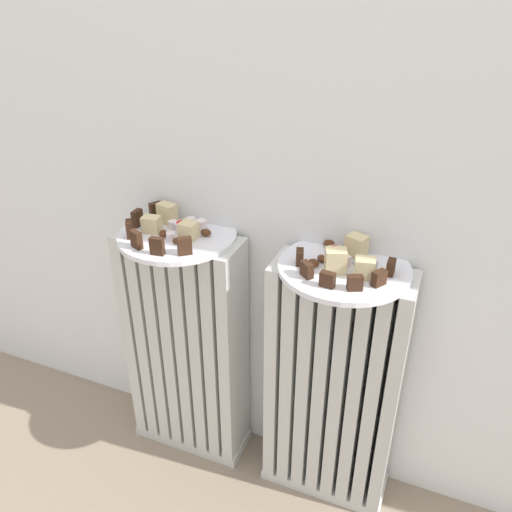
{
  "coord_description": "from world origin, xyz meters",
  "views": [
    {
      "loc": [
        0.39,
        -0.68,
        1.24
      ],
      "look_at": [
        0.0,
        0.28,
        0.67
      ],
      "focal_mm": 36.16,
      "sensor_mm": 36.0,
      "label": 1
    }
  ],
  "objects": [
    {
      "name": "radiator_left",
      "position": [
        -0.21,
        0.28,
        0.33
      ],
      "size": [
        0.33,
        0.13,
        0.68
      ],
      "color": "silver",
      "rests_on": "ground_plane"
    },
    {
      "name": "radiator_right",
      "position": [
        0.21,
        0.28,
        0.33
      ],
      "size": [
        0.33,
        0.13,
        0.68
      ],
      "color": "silver",
      "rests_on": "ground_plane"
    },
    {
      "name": "plate_left",
      "position": [
        -0.21,
        0.28,
        0.68
      ],
      "size": [
        0.29,
        0.29,
        0.01
      ],
      "primitive_type": "cylinder",
      "color": "white",
      "rests_on": "radiator_left"
    },
    {
      "name": "plate_right",
      "position": [
        0.21,
        0.28,
        0.68
      ],
      "size": [
        0.29,
        0.29,
        0.01
      ],
      "primitive_type": "cylinder",
      "color": "white",
      "rests_on": "radiator_right"
    },
    {
      "name": "dark_cake_slice_left_0",
      "position": [
        -0.3,
        0.34,
        0.71
      ],
      "size": [
        0.03,
        0.03,
        0.04
      ],
      "primitive_type": "cube",
      "rotation": [
        0.0,
        0.0,
        -2.12
      ],
      "color": "#382114",
      "rests_on": "plate_left"
    },
    {
      "name": "dark_cake_slice_left_1",
      "position": [
        -0.32,
        0.28,
        0.71
      ],
      "size": [
        0.01,
        0.03,
        0.04
      ],
      "primitive_type": "cube",
      "rotation": [
        0.0,
        0.0,
        -1.56
      ],
      "color": "#382114",
      "rests_on": "plate_left"
    },
    {
      "name": "dark_cake_slice_left_2",
      "position": [
        -0.3,
        0.22,
        0.71
      ],
      "size": [
        0.03,
        0.03,
        0.04
      ],
      "primitive_type": "cube",
      "rotation": [
        0.0,
        0.0,
        -1.0
      ],
      "color": "#382114",
      "rests_on": "plate_left"
    },
    {
      "name": "dark_cake_slice_left_3",
      "position": [
        -0.25,
        0.18,
        0.71
      ],
      "size": [
        0.03,
        0.03,
        0.04
      ],
      "primitive_type": "cube",
      "rotation": [
        0.0,
        0.0,
        -0.44
      ],
      "color": "#382114",
      "rests_on": "plate_left"
    },
    {
      "name": "dark_cake_slice_left_4",
      "position": [
        -0.19,
        0.17,
        0.71
      ],
      "size": [
        0.03,
        0.02,
        0.04
      ],
      "primitive_type": "cube",
      "rotation": [
        0.0,
        0.0,
        0.12
      ],
      "color": "#382114",
      "rests_on": "plate_left"
    },
    {
      "name": "dark_cake_slice_left_5",
      "position": [
        -0.14,
        0.19,
        0.71
      ],
      "size": [
        0.03,
        0.03,
        0.04
      ],
      "primitive_type": "cube",
      "rotation": [
        0.0,
        0.0,
        0.68
      ],
      "color": "#382114",
      "rests_on": "plate_left"
    },
    {
      "name": "marble_cake_slice_left_0",
      "position": [
        -0.17,
        0.27,
        0.71
      ],
      "size": [
        0.04,
        0.04,
        0.04
      ],
      "primitive_type": "cube",
      "rotation": [
        0.0,
        0.0,
        -0.05
      ],
      "color": "beige",
      "rests_on": "plate_left"
    },
    {
      "name": "marble_cake_slice_left_1",
      "position": [
        -0.26,
        0.32,
        0.72
      ],
      "size": [
        0.05,
        0.04,
        0.05
      ],
      "primitive_type": "cube",
      "rotation": [
        0.0,
        0.0,
        -0.23
      ],
      "color": "beige",
      "rests_on": "plate_left"
    },
    {
      "name": "marble_cake_slice_left_2",
      "position": [
        -0.27,
        0.26,
        0.71
      ],
      "size": [
        0.05,
        0.04,
        0.04
      ],
      "primitive_type": "cube",
      "rotation": [
        0.0,
        0.0,
        0.17
      ],
      "color": "beige",
      "rests_on": "plate_left"
    },
    {
      "name": "turkish_delight_left_0",
      "position": [
        -0.23,
        0.3,
        0.7
      ],
      "size": [
        0.03,
        0.03,
        0.02
      ],
      "primitive_type": "cube",
      "rotation": [
        0.0,
        0.0,
        1.03
      ],
      "color": "white",
      "rests_on": "plate_left"
    },
    {
      "name": "turkish_delight_left_1",
      "position": [
        -0.16,
        0.32,
        0.7
      ],
      "size": [
        0.03,
        0.03,
        0.02
      ],
      "primitive_type": "cube",
      "rotation": [
        0.0,
        0.0,
        1.17
      ],
      "color": "white",
      "rests_on": "plate_left"
    },
    {
      "name": "turkish_delight_left_2",
      "position": [
        -0.2,
        0.24,
        0.7
      ],
      "size": [
        0.03,
        0.03,
        0.02
      ],
      "primitive_type": "cube",
      "rotation": [
        0.0,
        0.0,
        0.53
      ],
      "color": "white",
      "rests_on": "plate_left"
    },
    {
      "name": "turkish_delight_left_3",
      "position": [
        -0.19,
        0.33,
        0.7
      ],
      "size": [
        0.03,
        0.03,
        0.02
      ],
      "primitive_type": "cube",
      "rotation": [
        0.0,
        0.0,
        0.73
      ],
      "color": "white",
      "rests_on": "plate_left"
    },
    {
      "name": "medjool_date_left_0",
      "position": [
        -0.18,
        0.23,
        0.7
      ],
      "size": [
        0.03,
        0.02,
        0.02
      ],
      "primitive_type": "ellipsoid",
      "rotation": [
        0.0,
        0.0,
        0.46
      ],
      "color": "#4C2814",
      "rests_on": "plate_left"
    },
    {
      "name": "medjool_date_left_1",
      "position": [
        -0.13,
        0.29,
        0.7
      ],
      "size": [
        0.03,
        0.02,
        0.02
      ],
      "primitive_type": "ellipsoid",
      "rotation": [
        0.0,
        0.0,
        0.11
      ],
      "color": "#4C2814",
      "rests_on": "plate_left"
    },
    {
      "name": "medjool_date_left_2",
      "position": [
        -0.23,
        0.25,
        0.7
      ],
      "size": [
        0.03,
        0.03,
        0.02
      ],
      "primitive_type": "ellipsoid",
      "rotation": [
        0.0,
        0.0,
        1.91
      ],
      "color": "#4C2814",
      "rests_on": "plate_left"
    },
    {
      "name": "jam_bowl_left",
      "position": [
        -0.2,
        0.29,
        0.7
      ],
      "size": [
        0.04,
        0.04,
        0.02
      ],
      "color": "white",
      "rests_on": "plate_left"
    },
    {
      "name": "dark_cake_slice_right_0",
      "position": [
        0.11,
        0.25,
        0.71
      ],
      "size": [
        0.02,
        0.03,
        0.03
      ],
      "primitive_type": "cube",
      "rotation": [
        0.0,
        0.0,
        -1.27
      ],
      "color": "#382114",
      "rests_on": "plate_right"
    },
    {
      "name": "dark_cake_slice_right_1",
      "position": [
        0.14,
        0.21,
        0.71
      ],
      "size": [
        0.03,
        0.03,
        0.03
      ],
      "primitive_type": "cube",
      "rotation": [
        0.0,
        0.0,
        -0.7
      ],
      "color": "#382114",
      "rests_on": "plate_right"
    },
    {
      "name": "dark_cake_slice_right_2",
      "position": [
        0.19,
        0.18,
        0.71
      ],
      "size": [
        0.03,
        0.02,
        0.03
      ],
      "primitive_type": "cube",
      "rotation": [
        0.0,
        0.0,
        -0.13
      ],
      "color": "#382114",
      "rests_on": "plate_right"
    },
    {
      "name": "dark_cake_slice_right_3",
      "position": [
        0.25,
        0.19,
        0.71
      ],
      "size": [
        0.03,
        0.03,
        0.03
      ],
      "primitive_type": "cube",
      "rotation": [
        0.0,
        0.0,
        0.44
      ],
      "color": "#382114",
      "rests_on": "plate_right"
    },
    {
      "name": "dark_cake_slice_right_4",
      "position": [
        0.29,
        0.23,
        0.71
      ],
      "size": [
        0.03,
        0.03,
        0.03
      ],
      "primitive_type": "cube",
      "rotation": [
        0.0,
        0.0,
        1.01
      ],
      "color": "#382114",
      "rests_on": "plate_right"
    },
    {
      "name": "dark_cake_slice_right_5",
      "position": [
        0.3,
        0.28,
        0.71
      ],
      "size": [
        0.02,
        0.03,
        0.03
      ],
      "primitive_type": "cube",
      "rotation": [
        0.0,
        0.0,
        1.58
      ],
      "color": "#382114",
      "rests_on": "plate_right"
    },
    {
      "name": "marble_cake_slice_right_0",
      "position": [
        0.25,
        0.25,
        0.71
      ],
      "size": [
        0.05,
        0.04,
        0.04
      ],
      "primitive_type": "cube",
      "rotation": [
        0.0,
        0.0,
        0.21
      ],
      "color": "beige",
      "rests_on": "plate_right"
    },
    {
      "name": "marble_cake_slice_right_1",
      "position": [
        0.19,
        0.25,
        0.72
      ],
      "size": [
        0.05,
        0.05,
        0.05
      ],
      "primitive_type": "cube",
      "rotation": [
        0.0,
        0.0,
        0.36
      ],
      "color": "beige",
      "rests_on": "plate_right"
    },
    {
      "name": "marble_cake_slice_right_2",
      "position": [
        0.22,
        0.33,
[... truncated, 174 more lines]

